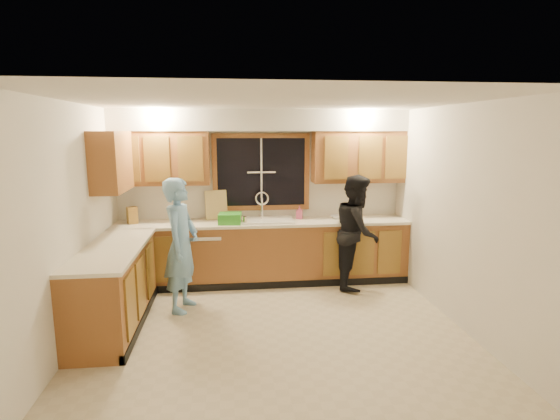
# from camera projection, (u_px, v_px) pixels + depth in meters

# --- Properties ---
(floor) EXTENTS (4.20, 4.20, 0.00)m
(floor) POSITION_uv_depth(u_px,v_px,m) (275.00, 330.00, 4.91)
(floor) COLOR beige
(floor) RESTS_ON ground
(ceiling) EXTENTS (4.20, 4.20, 0.00)m
(ceiling) POSITION_uv_depth(u_px,v_px,m) (274.00, 101.00, 4.46)
(ceiling) COLOR silver
(wall_back) EXTENTS (4.20, 0.00, 4.20)m
(wall_back) POSITION_uv_depth(u_px,v_px,m) (261.00, 195.00, 6.54)
(wall_back) COLOR silver
(wall_back) RESTS_ON ground
(wall_left) EXTENTS (0.00, 3.80, 3.80)m
(wall_left) POSITION_uv_depth(u_px,v_px,m) (70.00, 226.00, 4.45)
(wall_left) COLOR silver
(wall_left) RESTS_ON ground
(wall_right) EXTENTS (0.00, 3.80, 3.80)m
(wall_right) POSITION_uv_depth(u_px,v_px,m) (459.00, 217.00, 4.92)
(wall_right) COLOR silver
(wall_right) RESTS_ON ground
(base_cabinets_back) EXTENTS (4.20, 0.60, 0.88)m
(base_cabinets_back) POSITION_uv_depth(u_px,v_px,m) (263.00, 253.00, 6.39)
(base_cabinets_back) COLOR brown
(base_cabinets_back) RESTS_ON ground
(base_cabinets_left) EXTENTS (0.60, 1.90, 0.88)m
(base_cabinets_left) POSITION_uv_depth(u_px,v_px,m) (114.00, 288.00, 4.97)
(base_cabinets_left) COLOR brown
(base_cabinets_left) RESTS_ON ground
(countertop_back) EXTENTS (4.20, 0.63, 0.04)m
(countertop_back) POSITION_uv_depth(u_px,v_px,m) (263.00, 223.00, 6.30)
(countertop_back) COLOR #F3E8CC
(countertop_back) RESTS_ON base_cabinets_back
(countertop_left) EXTENTS (0.63, 1.90, 0.04)m
(countertop_left) POSITION_uv_depth(u_px,v_px,m) (113.00, 249.00, 4.89)
(countertop_left) COLOR #F3E8CC
(countertop_left) RESTS_ON base_cabinets_left
(upper_cabinets_left) EXTENTS (1.35, 0.33, 0.75)m
(upper_cabinets_left) POSITION_uv_depth(u_px,v_px,m) (161.00, 158.00, 6.12)
(upper_cabinets_left) COLOR brown
(upper_cabinets_left) RESTS_ON wall_back
(upper_cabinets_right) EXTENTS (1.35, 0.33, 0.75)m
(upper_cabinets_right) POSITION_uv_depth(u_px,v_px,m) (358.00, 157.00, 6.44)
(upper_cabinets_right) COLOR brown
(upper_cabinets_right) RESTS_ON wall_back
(upper_cabinets_return) EXTENTS (0.33, 0.90, 0.75)m
(upper_cabinets_return) POSITION_uv_depth(u_px,v_px,m) (112.00, 161.00, 5.46)
(upper_cabinets_return) COLOR brown
(upper_cabinets_return) RESTS_ON wall_left
(soffit) EXTENTS (4.20, 0.35, 0.30)m
(soffit) POSITION_uv_depth(u_px,v_px,m) (262.00, 120.00, 6.17)
(soffit) COLOR beige
(soffit) RESTS_ON wall_back
(window_frame) EXTENTS (1.44, 0.03, 1.14)m
(window_frame) POSITION_uv_depth(u_px,v_px,m) (261.00, 172.00, 6.47)
(window_frame) COLOR black
(window_frame) RESTS_ON wall_back
(sink) EXTENTS (0.86, 0.52, 0.57)m
(sink) POSITION_uv_depth(u_px,v_px,m) (263.00, 225.00, 6.32)
(sink) COLOR white
(sink) RESTS_ON countertop_back
(dishwasher) EXTENTS (0.60, 0.56, 0.82)m
(dishwasher) POSITION_uv_depth(u_px,v_px,m) (205.00, 257.00, 6.29)
(dishwasher) COLOR white
(dishwasher) RESTS_ON floor
(stove) EXTENTS (0.58, 0.75, 0.90)m
(stove) POSITION_uv_depth(u_px,v_px,m) (100.00, 307.00, 4.41)
(stove) COLOR white
(stove) RESTS_ON floor
(man) EXTENTS (0.54, 0.68, 1.65)m
(man) POSITION_uv_depth(u_px,v_px,m) (181.00, 245.00, 5.34)
(man) COLOR #70A5D4
(man) RESTS_ON floor
(woman) EXTENTS (0.84, 0.94, 1.61)m
(woman) POSITION_uv_depth(u_px,v_px,m) (357.00, 232.00, 6.15)
(woman) COLOR black
(woman) RESTS_ON floor
(knife_block) EXTENTS (0.17, 0.16, 0.24)m
(knife_block) POSITION_uv_depth(u_px,v_px,m) (132.00, 215.00, 6.10)
(knife_block) COLOR olive
(knife_block) RESTS_ON countertop_back
(cutting_board) EXTENTS (0.34, 0.17, 0.42)m
(cutting_board) POSITION_uv_depth(u_px,v_px,m) (216.00, 205.00, 6.41)
(cutting_board) COLOR tan
(cutting_board) RESTS_ON countertop_back
(dish_crate) EXTENTS (0.33, 0.32, 0.15)m
(dish_crate) POSITION_uv_depth(u_px,v_px,m) (230.00, 218.00, 6.12)
(dish_crate) COLOR green
(dish_crate) RESTS_ON countertop_back
(soap_bottle) EXTENTS (0.11, 0.11, 0.20)m
(soap_bottle) POSITION_uv_depth(u_px,v_px,m) (299.00, 212.00, 6.45)
(soap_bottle) COLOR #D7527E
(soap_bottle) RESTS_ON countertop_back
(bowl) EXTENTS (0.24, 0.24, 0.05)m
(bowl) POSITION_uv_depth(u_px,v_px,m) (338.00, 217.00, 6.48)
(bowl) COLOR silver
(bowl) RESTS_ON countertop_back
(can_left) EXTENTS (0.07, 0.07, 0.11)m
(can_left) POSITION_uv_depth(u_px,v_px,m) (245.00, 220.00, 6.10)
(can_left) COLOR beige
(can_left) RESTS_ON countertop_back
(can_right) EXTENTS (0.07, 0.07, 0.11)m
(can_right) POSITION_uv_depth(u_px,v_px,m) (241.00, 219.00, 6.15)
(can_right) COLOR beige
(can_right) RESTS_ON countertop_back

